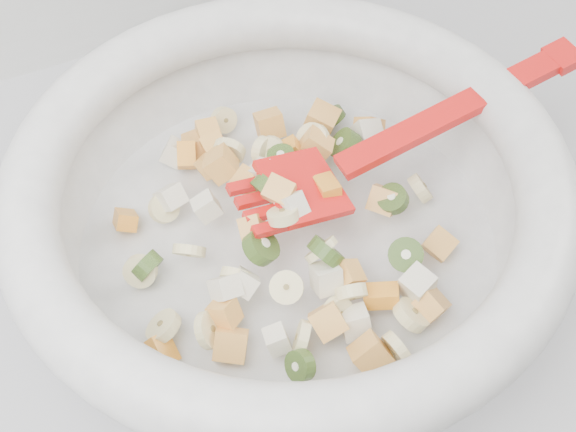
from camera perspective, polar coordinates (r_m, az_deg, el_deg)
name	(u,v)px	position (r m, az deg, el deg)	size (l,w,h in m)	color
mixing_bowl	(288,204)	(0.59, 0.03, 0.88)	(0.46, 0.42, 0.12)	silver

